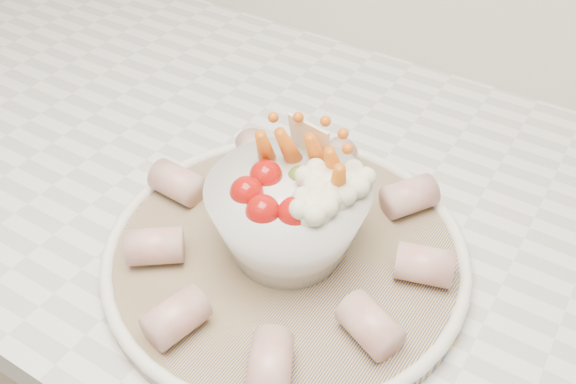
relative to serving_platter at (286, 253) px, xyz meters
The scene contains 3 objects.
serving_platter is the anchor object (origin of this frame).
veggie_bowl 0.05m from the serving_platter, 63.87° to the left, with size 0.15×0.15×0.12m.
cured_meat_rolls 0.02m from the serving_platter, 93.58° to the right, with size 0.31×0.29×0.03m.
Camera 1 is at (0.32, 1.01, 1.38)m, focal length 40.00 mm.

